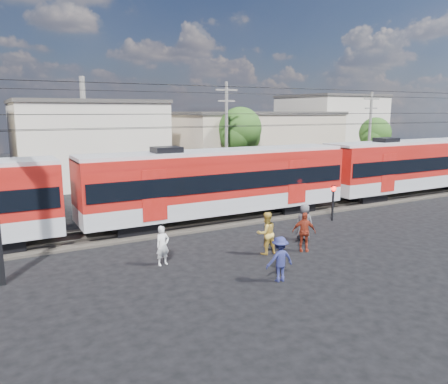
# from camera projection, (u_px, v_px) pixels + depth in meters

# --- Properties ---
(ground) EXTENTS (120.00, 120.00, 0.00)m
(ground) POSITION_uv_depth(u_px,v_px,m) (276.00, 268.00, 17.97)
(ground) COLOR black
(ground) RESTS_ON ground
(track_bed) EXTENTS (70.00, 3.40, 0.12)m
(track_bed) POSITION_uv_depth(u_px,v_px,m) (194.00, 223.00, 24.86)
(track_bed) COLOR #2D2823
(track_bed) RESTS_ON ground
(rail_near) EXTENTS (70.00, 0.12, 0.12)m
(rail_near) POSITION_uv_depth(u_px,v_px,m) (200.00, 224.00, 24.19)
(rail_near) COLOR #59544C
(rail_near) RESTS_ON track_bed
(rail_far) EXTENTS (70.00, 0.12, 0.12)m
(rail_far) POSITION_uv_depth(u_px,v_px,m) (189.00, 218.00, 25.48)
(rail_far) COLOR #59544C
(rail_far) RESTS_ON track_bed
(commuter_train) EXTENTS (50.30, 3.08, 4.17)m
(commuter_train) POSITION_uv_depth(u_px,v_px,m) (223.00, 180.00, 25.30)
(commuter_train) COLOR black
(commuter_train) RESTS_ON ground
(catenary) EXTENTS (70.00, 9.30, 7.52)m
(catenary) POSITION_uv_depth(u_px,v_px,m) (20.00, 138.00, 19.83)
(catenary) COLOR black
(catenary) RESTS_ON ground
(building_midwest) EXTENTS (12.24, 12.24, 7.30)m
(building_midwest) POSITION_uv_depth(u_px,v_px,m) (85.00, 141.00, 39.62)
(building_midwest) COLOR #BCB3A4
(building_midwest) RESTS_ON ground
(building_mideast) EXTENTS (16.32, 10.20, 6.30)m
(building_mideast) POSITION_uv_depth(u_px,v_px,m) (252.00, 143.00, 44.70)
(building_mideast) COLOR tan
(building_mideast) RESTS_ON ground
(building_east) EXTENTS (10.20, 10.20, 8.30)m
(building_east) POSITION_uv_depth(u_px,v_px,m) (329.00, 129.00, 54.60)
(building_east) COLOR #BCB3A4
(building_east) RESTS_ON ground
(utility_pole_mid) EXTENTS (1.80, 0.24, 8.50)m
(utility_pole_mid) POSITION_uv_depth(u_px,v_px,m) (226.00, 136.00, 32.91)
(utility_pole_mid) COLOR slate
(utility_pole_mid) RESTS_ON ground
(utility_pole_east) EXTENTS (1.80, 0.24, 8.00)m
(utility_pole_east) POSITION_uv_depth(u_px,v_px,m) (369.00, 135.00, 38.72)
(utility_pole_east) COLOR slate
(utility_pole_east) RESTS_ON ground
(tree_near) EXTENTS (3.82, 3.64, 6.72)m
(tree_near) POSITION_uv_depth(u_px,v_px,m) (241.00, 131.00, 37.06)
(tree_near) COLOR #382619
(tree_near) RESTS_ON ground
(tree_far) EXTENTS (3.36, 3.12, 5.76)m
(tree_far) POSITION_uv_depth(u_px,v_px,m) (376.00, 135.00, 43.42)
(tree_far) COLOR #382619
(tree_far) RESTS_ON ground
(pedestrian_a) EXTENTS (0.67, 0.51, 1.67)m
(pedestrian_a) POSITION_uv_depth(u_px,v_px,m) (163.00, 246.00, 18.19)
(pedestrian_a) COLOR white
(pedestrian_a) RESTS_ON ground
(pedestrian_b) EXTENTS (0.97, 0.77, 1.93)m
(pedestrian_b) POSITION_uv_depth(u_px,v_px,m) (266.00, 233.00, 19.57)
(pedestrian_b) COLOR gold
(pedestrian_b) RESTS_ON ground
(pedestrian_c) EXTENTS (1.16, 0.71, 1.74)m
(pedestrian_c) POSITION_uv_depth(u_px,v_px,m) (280.00, 259.00, 16.42)
(pedestrian_c) COLOR navy
(pedestrian_c) RESTS_ON ground
(pedestrian_d) EXTENTS (1.15, 0.93, 1.82)m
(pedestrian_d) POSITION_uv_depth(u_px,v_px,m) (304.00, 232.00, 19.99)
(pedestrian_d) COLOR maroon
(pedestrian_d) RESTS_ON ground
(pedestrian_e) EXTENTS (0.92, 1.06, 1.82)m
(pedestrian_e) POSITION_uv_depth(u_px,v_px,m) (304.00, 222.00, 21.75)
(pedestrian_e) COLOR #4E4D52
(pedestrian_e) RESTS_ON ground
(car_silver) EXTENTS (4.34, 2.39, 1.40)m
(car_silver) POSITION_uv_depth(u_px,v_px,m) (379.00, 175.00, 39.32)
(car_silver) COLOR silver
(car_silver) RESTS_ON ground
(car_white) EXTENTS (4.72, 2.59, 1.48)m
(car_white) POSITION_uv_depth(u_px,v_px,m) (437.00, 169.00, 43.12)
(car_white) COLOR white
(car_white) RESTS_ON ground
(crossing_signal) EXTENTS (0.31, 0.31, 2.10)m
(crossing_signal) POSITION_uv_depth(u_px,v_px,m) (333.00, 196.00, 25.49)
(crossing_signal) COLOR black
(crossing_signal) RESTS_ON ground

